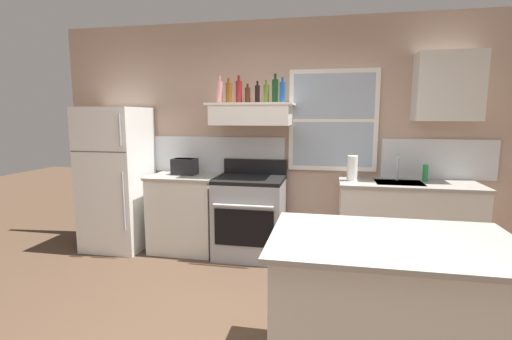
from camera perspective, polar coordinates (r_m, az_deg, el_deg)
back_wall at (r=4.43m, az=3.63°, el=5.11°), size 5.40×0.11×2.70m
refrigerator at (r=4.78m, az=-20.69°, el=-1.22°), size 0.70×0.72×1.70m
counter_left_of_stove at (r=4.53m, az=-10.80°, el=-6.44°), size 0.79×0.63×0.91m
toaster at (r=4.48m, az=-10.96°, el=0.59°), size 0.30×0.20×0.19m
stove_range at (r=4.27m, az=-0.90°, el=-7.11°), size 0.76×0.69×1.09m
range_hood_shelf at (r=4.20m, az=-0.66°, el=8.65°), size 0.96×0.52×0.24m
bottle_rose_pink at (r=4.28m, az=-5.64°, el=11.93°), size 0.07×0.07×0.30m
bottle_amber_wine at (r=4.26m, az=-4.21°, el=11.85°), size 0.07×0.07×0.28m
bottle_red_label_wine at (r=4.29m, az=-2.65°, el=12.00°), size 0.07×0.07×0.31m
bottle_brown_stout at (r=4.27m, az=-1.30°, el=11.50°), size 0.06×0.06×0.22m
bottle_balsamic_dark at (r=4.24m, az=0.22°, el=11.68°), size 0.06×0.06×0.25m
bottle_olive_oil_square at (r=4.20m, az=1.60°, el=11.75°), size 0.06×0.06×0.25m
bottle_dark_green_wine at (r=4.20m, az=2.98°, el=12.13°), size 0.07×0.07×0.32m
bottle_blue_liqueur at (r=4.11m, az=4.13°, el=11.93°), size 0.07×0.07×0.27m
counter_right_with_sink at (r=4.30m, az=22.19°, el=-7.74°), size 1.43×0.63×0.91m
sink_faucet at (r=4.25m, az=21.09°, el=0.80°), size 0.03×0.17×0.28m
paper_towel_roll at (r=4.10m, az=14.65°, el=0.27°), size 0.11×0.11×0.27m
dish_soap_bottle at (r=4.32m, az=24.68°, el=-0.43°), size 0.06×0.06×0.18m
kitchen_island at (r=2.46m, az=19.88°, el=-19.97°), size 1.40×0.90×0.91m
upper_cabinet_right at (r=4.37m, az=27.50°, el=11.34°), size 0.64×0.32×0.70m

